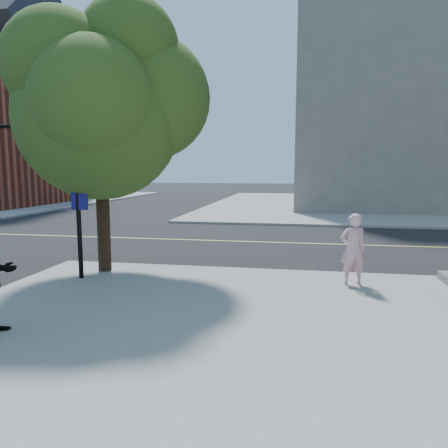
# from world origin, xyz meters

# --- Properties ---
(ground) EXTENTS (140.00, 140.00, 0.00)m
(ground) POSITION_xyz_m (0.00, 0.00, 0.00)
(ground) COLOR black
(ground) RESTS_ON ground
(road_ew) EXTENTS (140.00, 9.00, 0.01)m
(road_ew) POSITION_xyz_m (0.00, 4.50, 0.01)
(road_ew) COLOR black
(road_ew) RESTS_ON ground
(sidewalk_ne) EXTENTS (29.00, 25.00, 0.12)m
(sidewalk_ne) POSITION_xyz_m (13.50, 21.50, 0.06)
(sidewalk_ne) COLOR gray
(sidewalk_ne) RESTS_ON ground
(filler_ne) EXTENTS (18.00, 16.00, 14.00)m
(filler_ne) POSITION_xyz_m (14.00, 22.00, 7.12)
(filler_ne) COLOR slate
(filler_ne) RESTS_ON sidewalk_ne
(man_on_phone) EXTENTS (0.64, 0.49, 1.56)m
(man_on_phone) POSITION_xyz_m (6.38, -1.09, 0.90)
(man_on_phone) COLOR #DCA3B7
(man_on_phone) RESTS_ON sidewalk_se
(street_tree) EXTENTS (4.84, 4.40, 6.43)m
(street_tree) POSITION_xyz_m (0.61, -0.83, 4.27)
(street_tree) COLOR black
(street_tree) RESTS_ON sidewalk_se
(signal_pole) EXTENTS (3.23, 0.37, 3.64)m
(signal_pole) POSITION_xyz_m (-1.48, -1.62, 3.09)
(signal_pole) COLOR black
(signal_pole) RESTS_ON sidewalk_se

